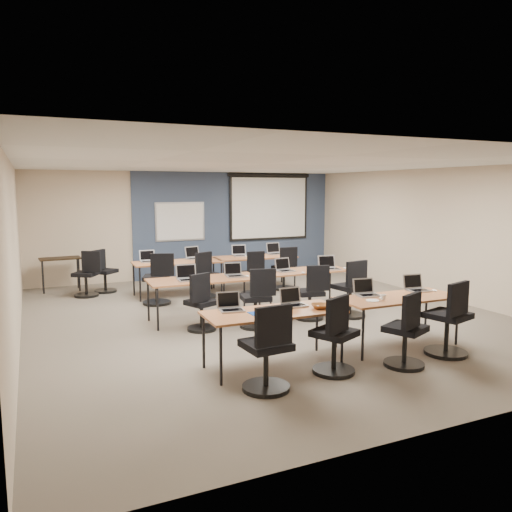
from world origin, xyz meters
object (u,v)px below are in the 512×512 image
laptop_8 (148,259)px  task_chair_9 (204,279)px  laptop_2 (367,291)px  laptop_4 (188,276)px  laptop_11 (275,251)px  task_chair_11 (285,272)px  task_chair_0 (268,355)px  laptop_1 (293,301)px  training_table_mid_right (302,272)px  task_chair_1 (335,341)px  whiteboard (180,222)px  laptop_5 (234,273)px  laptop_3 (416,287)px  task_chair_10 (253,277)px  training_table_front_right (398,300)px  spare_chair_b (87,278)px  training_table_back_right (254,258)px  spare_chair_a (104,275)px  laptop_6 (284,268)px  training_table_front_left (274,314)px  task_chair_2 (406,336)px  task_chair_7 (352,293)px  laptop_9 (194,256)px  task_chair_8 (158,283)px  utility_table (60,262)px  training_table_back_left (178,263)px  task_chair_3 (449,324)px  task_chair_4 (201,307)px  laptop_10 (240,253)px  task_chair_5 (257,303)px  task_chair_6 (312,297)px  projector_screen (269,203)px  laptop_7 (329,266)px  laptop_0 (230,306)px

laptop_8 → task_chair_9: task_chair_9 is taller
laptop_2 → laptop_4: (-2.01, 2.27, 0.00)m
laptop_11 → task_chair_11: laptop_11 is taller
task_chair_0 → laptop_1: size_ratio=3.36×
training_table_mid_right → task_chair_1: task_chair_1 is taller
whiteboard → laptop_5: whiteboard is taller
laptop_3 → task_chair_10: laptop_3 is taller
training_table_front_right → spare_chair_b: size_ratio=1.82×
training_table_back_right → spare_chair_a: bearing=167.7°
laptop_6 → laptop_8: 3.08m
spare_chair_b → training_table_front_left: bearing=-40.7°
task_chair_2 → task_chair_11: bearing=56.0°
laptop_1 → task_chair_7: bearing=35.5°
laptop_9 → task_chair_10: laptop_9 is taller
training_table_back_right → task_chair_9: (-1.41, -0.59, -0.28)m
laptop_2 → task_chair_8: (-2.17, 3.80, -0.36)m
laptop_2 → task_chair_2: task_chair_2 is taller
utility_table → training_table_mid_right: bearing=-44.6°
task_chair_0 → task_chair_9: size_ratio=1.04×
training_table_back_left → task_chair_3: (2.29, -5.39, -0.25)m
task_chair_8 → training_table_back_right: bearing=37.0°
laptop_5 → spare_chair_a: bearing=128.3°
task_chair_4 → laptop_10: bearing=34.1°
laptop_3 → laptop_10: size_ratio=0.96×
task_chair_5 → laptop_6: bearing=54.7°
laptop_10 → spare_chair_a: (-2.99, 0.65, -0.40)m
training_table_back_left → laptop_5: (0.42, -2.22, 0.10)m
task_chair_2 → task_chair_1: bearing=145.6°
laptop_1 → spare_chair_a: spare_chair_a is taller
laptop_2 → laptop_5: (-1.15, 2.28, -0.00)m
laptop_1 → laptop_3: laptop_3 is taller
task_chair_6 → projector_screen: bearing=84.5°
laptop_1 → spare_chair_b: spare_chair_b is taller
task_chair_4 → task_chair_11: task_chair_11 is taller
projector_screen → laptop_2: size_ratio=7.54×
training_table_front_left → task_chair_2: 1.71m
whiteboard → task_chair_7: whiteboard is taller
laptop_3 → task_chair_9: (-2.06, 3.98, -0.38)m
laptop_6 → spare_chair_b: 4.26m
laptop_7 → task_chair_7: task_chair_7 is taller
task_chair_10 → whiteboard: bearing=109.2°
laptop_8 → laptop_10: laptop_10 is taller
projector_screen → laptop_7: projector_screen is taller
laptop_0 → laptop_3: (3.04, -0.01, 0.00)m
whiteboard → task_chair_1: (-0.15, -7.29, -1.03)m
task_chair_1 → utility_table: size_ratio=1.16×
task_chair_8 → training_table_front_right: bearing=-38.2°
spare_chair_a → spare_chair_b: 0.47m
spare_chair_b → spare_chair_a: bearing=70.8°
task_chair_1 → training_table_back_left: bearing=70.5°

